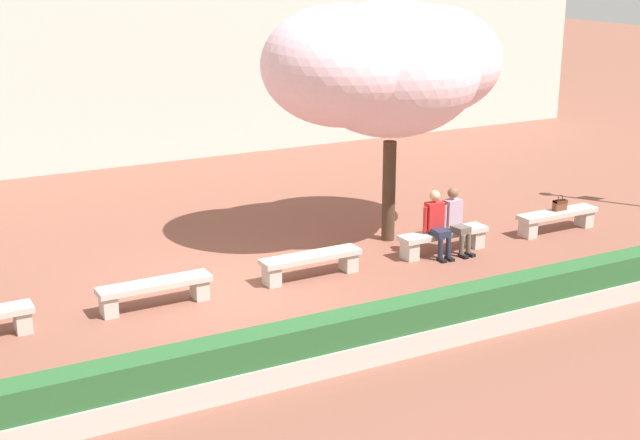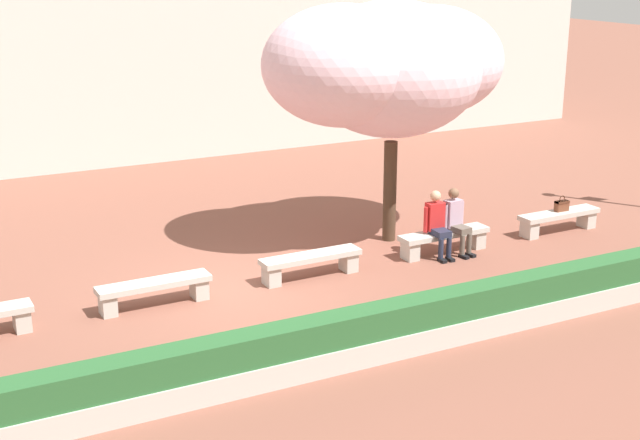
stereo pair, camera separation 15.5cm
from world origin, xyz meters
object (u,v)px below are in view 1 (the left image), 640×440
at_px(stone_bench_far_east, 557,218).
at_px(stone_bench_near_east, 311,262).
at_px(stone_bench_center, 155,290).
at_px(cherry_tree_main, 387,66).
at_px(handbag, 560,204).
at_px(person_seated_left, 437,221).
at_px(person_seated_right, 455,218).
at_px(stone_bench_east_end, 443,238).

bearing_deg(stone_bench_far_east, stone_bench_near_east, 180.00).
bearing_deg(stone_bench_center, cherry_tree_main, 13.94).
distance_m(stone_bench_near_east, handbag, 5.94).
relative_size(person_seated_left, cherry_tree_main, 0.25).
bearing_deg(person_seated_right, cherry_tree_main, 119.88).
relative_size(stone_bench_center, person_seated_left, 1.49).
distance_m(stone_bench_near_east, person_seated_left, 2.74).
bearing_deg(handbag, stone_bench_east_end, -179.50).
bearing_deg(cherry_tree_main, stone_bench_far_east, -20.63).
xyz_separation_m(stone_bench_near_east, handbag, (5.94, 0.03, 0.27)).
relative_size(stone_bench_near_east, person_seated_left, 1.49).
xyz_separation_m(person_seated_left, person_seated_right, (0.44, 0.00, 0.00)).
bearing_deg(person_seated_right, stone_bench_near_east, 179.04).
xyz_separation_m(stone_bench_near_east, person_seated_right, (3.15, -0.05, 0.39)).
bearing_deg(stone_bench_near_east, cherry_tree_main, 29.06).
xyz_separation_m(stone_bench_east_end, cherry_tree_main, (-0.56, 1.32, 3.24)).
xyz_separation_m(stone_bench_center, cherry_tree_main, (5.30, 1.32, 3.24)).
distance_m(stone_bench_near_east, stone_bench_east_end, 2.93).
xyz_separation_m(stone_bench_center, stone_bench_near_east, (2.93, 0.00, 0.00)).
distance_m(stone_bench_far_east, handbag, 0.28).
relative_size(person_seated_right, handbag, 3.81).
relative_size(handbag, cherry_tree_main, 0.07).
height_order(stone_bench_center, stone_bench_near_east, same).
relative_size(stone_bench_east_end, handbag, 5.68).
distance_m(stone_bench_east_end, person_seated_right, 0.45).
relative_size(stone_bench_center, person_seated_right, 1.49).
bearing_deg(stone_bench_center, handbag, 0.17).
height_order(stone_bench_center, person_seated_left, person_seated_left).
relative_size(person_seated_left, handbag, 3.81).
relative_size(stone_bench_near_east, stone_bench_far_east, 1.00).
distance_m(stone_bench_far_east, cherry_tree_main, 4.95).
distance_m(handbag, cherry_tree_main, 4.82).
bearing_deg(stone_bench_center, person_seated_right, -0.50).
xyz_separation_m(stone_bench_near_east, person_seated_left, (2.71, -0.05, 0.39)).
xyz_separation_m(stone_bench_east_end, person_seated_left, (-0.22, -0.05, 0.39)).
height_order(stone_bench_near_east, person_seated_left, person_seated_left).
height_order(stone_bench_center, cherry_tree_main, cherry_tree_main).
xyz_separation_m(stone_bench_center, person_seated_left, (5.65, -0.05, 0.39)).
bearing_deg(stone_bench_east_end, cherry_tree_main, 113.18).
height_order(stone_bench_near_east, cherry_tree_main, cherry_tree_main).
bearing_deg(person_seated_right, person_seated_left, -179.94).
distance_m(person_seated_left, person_seated_right, 0.44).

